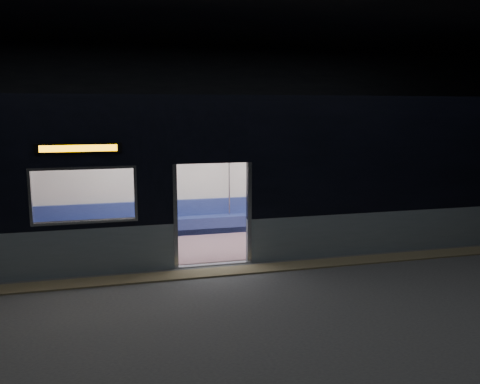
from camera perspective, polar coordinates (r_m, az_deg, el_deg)
name	(u,v)px	position (r m, az deg, el deg)	size (l,w,h in m)	color
station_floor	(225,282)	(9.29, -1.69, -10.12)	(24.00, 14.00, 0.01)	#47494C
station_envelope	(224,74)	(8.78, -1.81, 13.09)	(24.00, 14.00, 5.00)	black
tactile_strip	(219,272)	(9.79, -2.43, -8.96)	(22.80, 0.50, 0.03)	#8C7F59
metro_car	(199,165)	(11.32, -4.64, 3.01)	(18.00, 3.04, 3.35)	#8997A3
passenger	(352,196)	(13.79, 12.47, -0.44)	(0.42, 0.70, 1.37)	black
handbag	(355,202)	(13.61, 12.84, -1.08)	(0.28, 0.24, 0.14)	black
transit_map	(315,171)	(13.57, 8.40, 2.38)	(0.97, 0.03, 0.63)	white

